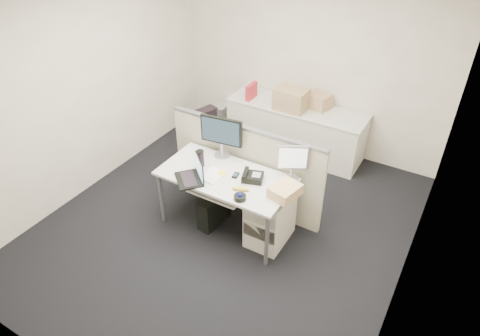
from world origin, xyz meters
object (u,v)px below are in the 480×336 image
Objects in this scene: monitor_main at (222,137)px; laptop at (188,171)px; desk at (226,180)px; desk_phone at (253,177)px.

laptop is at bearing -102.21° from monitor_main.
monitor_main is at bearing 128.00° from desk.
monitor_main is 0.64m from desk_phone.
desk is at bearing 84.61° from laptop.
desk is 0.45m from laptop.
desk_phone is (0.30, 0.08, 0.10)m from desk.
desk_phone reaches higher than desk.
monitor_main is at bearing 126.82° from laptop.
desk is at bearing 176.30° from desk_phone.
monitor_main reaches higher than laptop.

